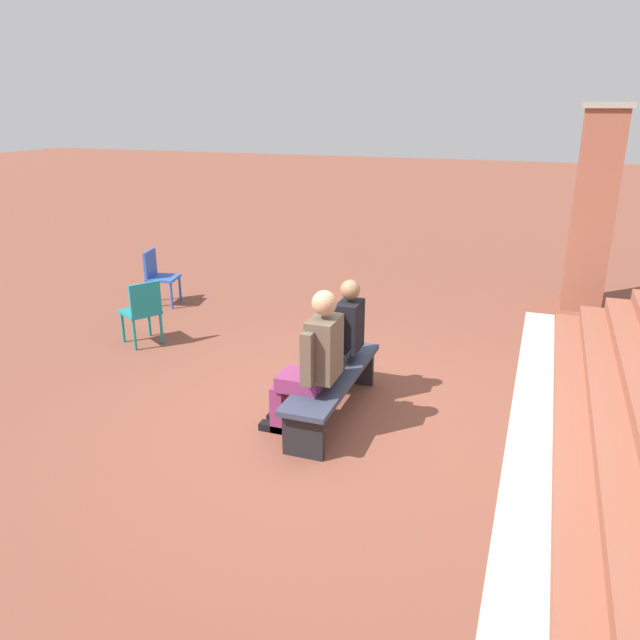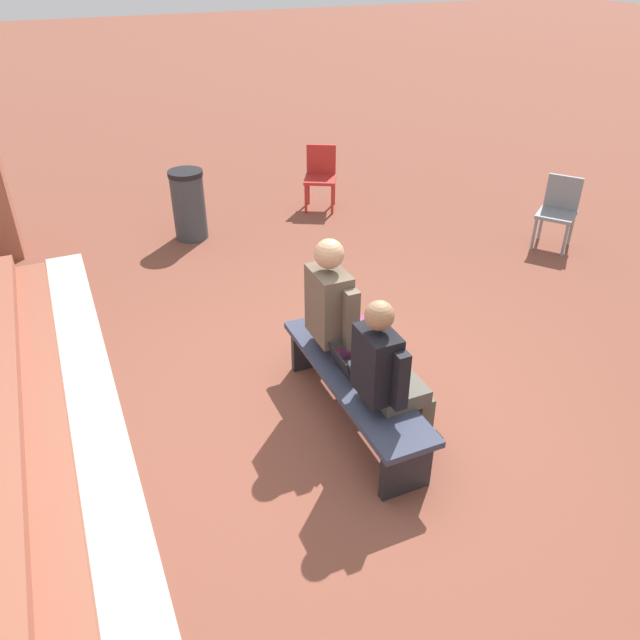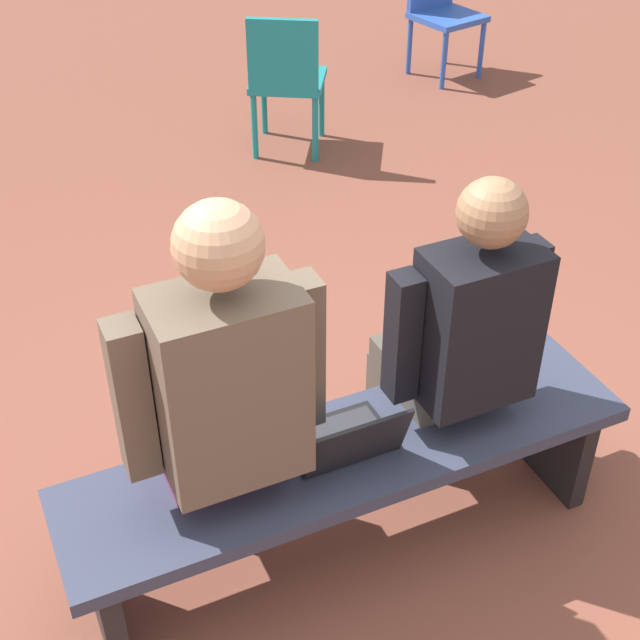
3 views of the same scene
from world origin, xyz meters
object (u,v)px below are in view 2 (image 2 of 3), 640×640
Objects in this scene: person_student at (389,374)px; bench at (354,384)px; plastic_chair_far_left at (321,173)px; laptop at (352,367)px; person_adult at (342,315)px; litter_bin at (189,205)px; plastic_chair_mid_courtyard at (559,208)px.

bench is at bearing 9.36° from person_student.
plastic_chair_far_left reaches higher than bench.
laptop is at bearing 10.47° from person_student.
person_adult is 3.60m from litter_bin.
person_student is at bearing 161.69° from plastic_chair_far_left.
person_student reaches higher than laptop.
plastic_chair_mid_courtyard is at bearing -62.59° from laptop.
litter_bin reaches higher than laptop.
bench is 0.15m from laptop.
person_adult reaches higher than laptop.
person_student is 1.54× the size of plastic_chair_mid_courtyard.
person_adult is 1.63× the size of litter_bin.
plastic_chair_far_left is at bearing -80.86° from litter_bin.
litter_bin is at bearing 4.88° from person_student.
person_student is 4.32m from plastic_chair_mid_courtyard.
person_student is 0.92× the size of person_adult.
plastic_chair_mid_courtyard is 1.00× the size of plastic_chair_far_left.
person_student is (-0.39, -0.06, 0.34)m from bench.
litter_bin is at bearing 4.43° from bench.
person_student is 4.36m from litter_bin.
laptop is 4.53m from plastic_chair_far_left.
laptop reaches higher than bench.
person_adult reaches higher than plastic_chair_far_left.
bench is 2.09× the size of litter_bin.
plastic_chair_mid_courtyard is (1.95, -3.69, 0.13)m from bench.
person_adult reaches higher than litter_bin.
litter_bin is (3.95, 0.31, 0.08)m from bench.
litter_bin reaches higher than plastic_chair_mid_courtyard.
person_adult is 4.18m from plastic_chair_far_left.
litter_bin is at bearing 99.14° from plastic_chair_far_left.
bench is at bearing -175.57° from litter_bin.
person_student is 4.90m from plastic_chair_far_left.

